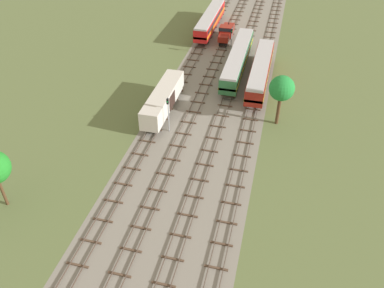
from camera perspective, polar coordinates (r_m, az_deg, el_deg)
name	(u,v)px	position (r m, az deg, el deg)	size (l,w,h in m)	color
ground_plane	(216,94)	(66.17, 3.46, 7.36)	(480.00, 480.00, 0.00)	#5B6B3D
ballast_bed	(216,94)	(66.17, 3.46, 7.36)	(17.41, 176.00, 0.01)	gray
track_far_left	(179,85)	(68.28, -1.96, 8.56)	(2.40, 126.00, 0.29)	#47382D
track_left	(204,88)	(67.32, 1.75, 8.11)	(2.40, 126.00, 0.29)	#47382D
track_centre_left	(230,92)	(66.66, 5.53, 7.63)	(2.40, 126.00, 0.29)	#47382D
track_centre	(256,95)	(66.29, 9.37, 7.10)	(2.40, 126.00, 0.29)	#47382D
freight_boxcar_far_left_nearest	(163,99)	(59.96, -4.23, 6.60)	(2.87, 14.00, 3.60)	beige
diesel_railcar_centre_near	(260,70)	(68.90, 9.98, 10.59)	(2.96, 20.50, 3.80)	maroon
passenger_coach_centre_left_mid	(238,58)	(72.49, 6.71, 12.32)	(2.96, 22.00, 3.80)	#286638
shunter_loco_left_midfar	(226,32)	(85.66, 5.03, 16.02)	(2.74, 8.46, 3.10)	maroon
diesel_railcar_far_left_far	(210,20)	(90.52, 2.67, 17.71)	(2.96, 20.50, 3.80)	red
signal_post_nearest	(168,111)	(55.05, -3.49, 4.91)	(0.28, 0.47, 5.61)	gray
signal_post_near	(231,39)	(77.69, 5.76, 15.00)	(0.28, 0.47, 5.81)	gray
lineside_tree_0	(282,89)	(56.95, 12.98, 7.87)	(3.66, 3.66, 7.78)	#4C331E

